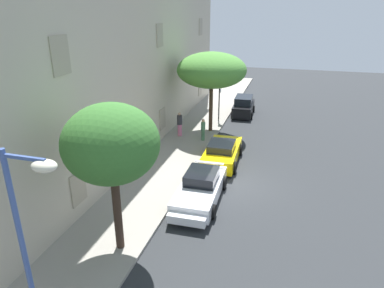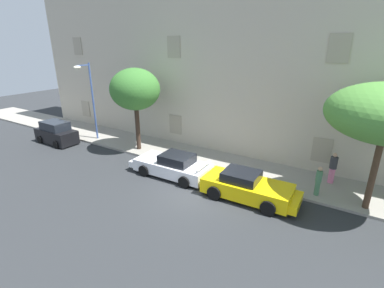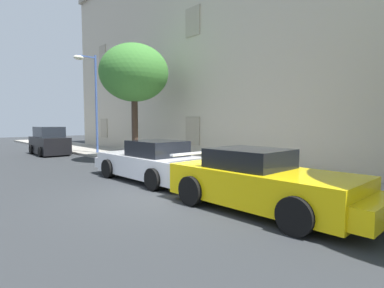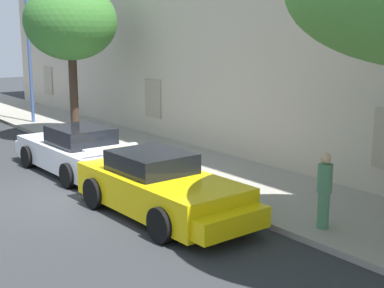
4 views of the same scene
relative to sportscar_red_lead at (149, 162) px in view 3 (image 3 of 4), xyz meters
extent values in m
plane|color=#2B2D30|center=(2.36, -1.17, -0.62)|extent=(80.00, 80.00, 0.00)
cube|color=gray|center=(2.36, 2.99, -0.55)|extent=(60.00, 3.66, 0.14)
cube|color=#BCB29E|center=(2.36, 7.12, 5.53)|extent=(39.93, 4.59, 12.31)
cube|color=#9E937F|center=(-13.62, 4.79, 0.98)|extent=(1.10, 0.06, 1.50)
cube|color=#9E937F|center=(-2.97, 4.79, 0.98)|extent=(1.10, 0.06, 1.50)
cube|color=#9E937F|center=(-13.62, 4.79, 6.73)|extent=(1.10, 0.06, 1.50)
cube|color=#9E937F|center=(-2.97, 4.79, 6.73)|extent=(1.10, 0.06, 1.50)
cube|color=white|center=(0.15, 0.00, -0.08)|extent=(4.67, 1.99, 0.72)
cube|color=black|center=(0.50, 0.01, 0.54)|extent=(1.88, 1.55, 0.53)
cube|color=white|center=(-1.89, -0.04, -0.17)|extent=(1.43, 1.77, 0.39)
cube|color=white|center=(2.28, 0.05, 0.50)|extent=(0.19, 1.61, 0.06)
cylinder|color=black|center=(-1.27, -0.97, -0.28)|extent=(0.69, 0.25, 0.69)
cylinder|color=black|center=(-1.30, 0.92, -0.28)|extent=(0.69, 0.25, 0.69)
cylinder|color=black|center=(1.61, -0.91, -0.28)|extent=(0.69, 0.25, 0.69)
cylinder|color=black|center=(1.57, 0.98, -0.28)|extent=(0.69, 0.25, 0.69)
cube|color=yellow|center=(4.96, -0.15, -0.04)|extent=(4.54, 2.02, 0.78)
cube|color=black|center=(4.63, -0.16, 0.58)|extent=(1.83, 1.57, 0.46)
cube|color=yellow|center=(6.94, -0.10, -0.14)|extent=(1.39, 1.79, 0.43)
cylinder|color=black|center=(6.33, 0.84, -0.26)|extent=(0.74, 0.26, 0.74)
cylinder|color=black|center=(6.38, -1.07, -0.26)|extent=(0.74, 0.26, 0.74)
cylinder|color=black|center=(3.55, 0.76, -0.26)|extent=(0.74, 0.26, 0.74)
cylinder|color=black|center=(3.60, -1.14, -0.26)|extent=(0.74, 0.26, 0.74)
cube|color=black|center=(-11.21, -0.10, -0.02)|extent=(3.67, 1.65, 1.03)
cube|color=#1E232B|center=(-11.21, -0.10, 0.83)|extent=(2.21, 1.43, 0.66)
cylinder|color=black|center=(-10.11, 0.67, -0.33)|extent=(0.60, 0.21, 0.60)
cylinder|color=black|center=(-10.14, -0.91, -0.33)|extent=(0.60, 0.21, 0.60)
cylinder|color=black|center=(-12.29, 0.72, -0.33)|extent=(0.60, 0.21, 0.60)
cylinder|color=black|center=(-12.32, -0.87, -0.33)|extent=(0.60, 0.21, 0.60)
cylinder|color=#38281E|center=(-4.44, 2.10, 1.23)|extent=(0.32, 0.32, 3.42)
ellipsoid|color=#38722D|center=(-4.44, 2.10, 3.96)|extent=(3.50, 3.50, 2.91)
cylinder|color=#3F5999|center=(-9.06, 2.14, 2.55)|extent=(0.14, 0.14, 6.07)
cube|color=#3F5999|center=(-9.06, 1.59, 5.43)|extent=(0.08, 1.10, 0.08)
ellipsoid|color=#EAE5C6|center=(-9.06, 1.09, 5.30)|extent=(0.44, 0.60, 0.28)
camera|label=1|loc=(-14.67, -3.82, 8.48)|focal=32.52mm
camera|label=2|loc=(9.27, -12.45, 6.97)|focal=26.09mm
camera|label=3|loc=(9.14, -6.08, 1.46)|focal=28.23mm
camera|label=4|loc=(14.83, -6.66, 3.47)|focal=49.96mm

